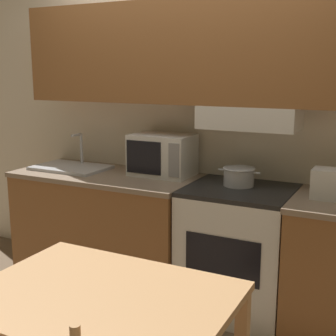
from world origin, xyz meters
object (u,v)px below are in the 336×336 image
object	(u,v)px
microwave	(162,155)
dining_table	(101,317)
stove_range	(238,250)
sink_basin	(71,167)
cooking_pot	(239,176)

from	to	relation	value
microwave	dining_table	distance (m)	1.77
stove_range	sink_basin	bearing A→B (deg)	-179.50
stove_range	cooking_pot	distance (m)	0.52
sink_basin	dining_table	bearing A→B (deg)	-48.40
microwave	sink_basin	xyz separation A→B (m)	(-0.77, -0.14, -0.14)
sink_basin	dining_table	size ratio (longest dim) A/B	0.55
stove_range	sink_basin	world-z (taller)	sink_basin
cooking_pot	dining_table	size ratio (longest dim) A/B	0.28
microwave	sink_basin	distance (m)	0.80
cooking_pot	sink_basin	distance (m)	1.41
microwave	sink_basin	bearing A→B (deg)	-169.92
stove_range	dining_table	bearing A→B (deg)	-94.02
stove_range	cooking_pot	size ratio (longest dim) A/B	2.97
dining_table	stove_range	bearing A→B (deg)	85.98
stove_range	microwave	world-z (taller)	microwave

